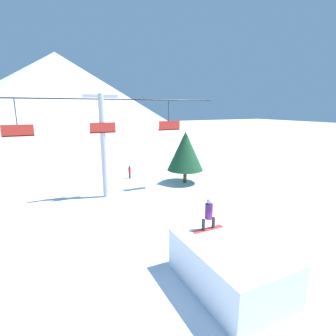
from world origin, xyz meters
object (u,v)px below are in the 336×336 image
object	(u,v)px
pine_tree_near	(185,151)
snowboarder	(209,214)
distant_skier	(130,172)
snow_ramp	(229,265)

from	to	relation	value
pine_tree_near	snowboarder	bearing A→B (deg)	-115.57
snowboarder	pine_tree_near	xyz separation A→B (m)	(5.46, 11.41, 0.52)
distant_skier	snowboarder	bearing A→B (deg)	-95.62
snowboarder	pine_tree_near	world-z (taller)	pine_tree_near
pine_tree_near	distant_skier	world-z (taller)	pine_tree_near
snow_ramp	snowboarder	xyz separation A→B (m)	(-0.02, 1.39, 1.50)
pine_tree_near	snow_ramp	bearing A→B (deg)	-113.04
snow_ramp	pine_tree_near	bearing A→B (deg)	66.96
snowboarder	distant_skier	world-z (taller)	snowboarder
distant_skier	snow_ramp	bearing A→B (deg)	-95.09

